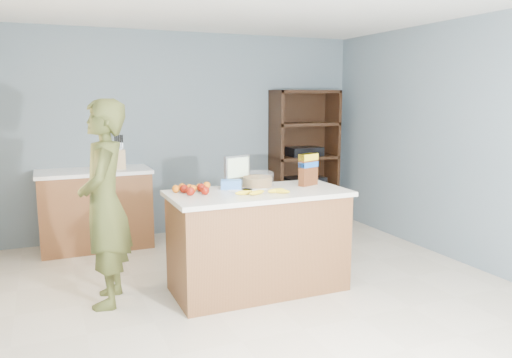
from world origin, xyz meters
name	(u,v)px	position (x,y,z in m)	size (l,w,h in m)	color
floor	(272,301)	(0.00, 0.00, 0.00)	(4.50, 5.00, 0.02)	beige
walls	(273,105)	(0.00, 0.00, 1.65)	(4.52, 5.02, 2.51)	slate
counter_peninsula	(258,245)	(0.00, 0.30, 0.42)	(1.56, 0.76, 0.90)	brown
back_cabinet	(96,209)	(-1.20, 2.20, 0.45)	(1.24, 0.62, 0.90)	brown
shelving_unit	(303,160)	(1.55, 2.35, 0.86)	(0.90, 0.40, 1.80)	black
person	(105,204)	(-1.27, 0.53, 0.85)	(0.62, 0.41, 1.70)	#42461D
knife_block	(120,159)	(-0.91, 2.15, 1.02)	(0.12, 0.10, 0.31)	tan
envelopes	(247,189)	(-0.06, 0.40, 0.90)	(0.35, 0.15, 0.00)	white
bananas	(265,192)	(0.00, 0.16, 0.92)	(0.47, 0.17, 0.04)	yellow
apples	(195,190)	(-0.54, 0.40, 0.94)	(0.22, 0.22, 0.07)	maroon
oranges	(190,188)	(-0.55, 0.52, 0.93)	(0.36, 0.18, 0.07)	orange
blue_carton	(231,184)	(-0.18, 0.50, 0.94)	(0.18, 0.12, 0.08)	blue
salad_bowl	(257,180)	(0.09, 0.52, 0.96)	(0.30, 0.30, 0.13)	#267219
tv	(237,169)	(-0.07, 0.62, 1.06)	(0.28, 0.12, 0.28)	silver
cereal_box	(308,167)	(0.54, 0.38, 1.07)	(0.21, 0.14, 0.30)	#592B14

